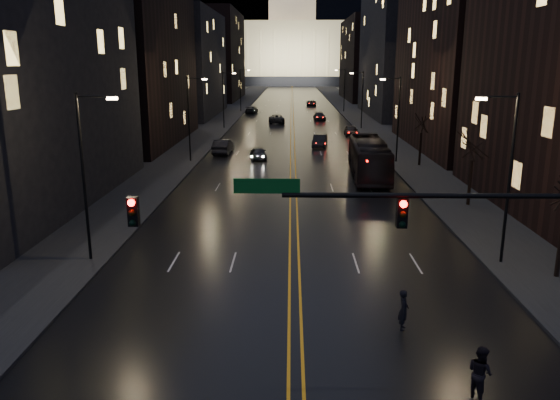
# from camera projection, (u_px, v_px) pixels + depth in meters

# --- Properties ---
(ground) EXTENTS (900.00, 900.00, 0.00)m
(ground) POSITION_uv_depth(u_px,v_px,m) (296.00, 362.00, 19.59)
(ground) COLOR black
(ground) RESTS_ON ground
(road) EXTENTS (20.00, 320.00, 0.02)m
(road) POSITION_uv_depth(u_px,v_px,m) (292.00, 102.00, 145.55)
(road) COLOR black
(road) RESTS_ON ground
(sidewalk_left) EXTENTS (8.00, 320.00, 0.16)m
(sidewalk_left) POSITION_uv_depth(u_px,v_px,m) (240.00, 102.00, 145.81)
(sidewalk_left) COLOR black
(sidewalk_left) RESTS_ON ground
(sidewalk_right) EXTENTS (8.00, 320.00, 0.16)m
(sidewalk_right) POSITION_uv_depth(u_px,v_px,m) (345.00, 102.00, 145.25)
(sidewalk_right) COLOR black
(sidewalk_right) RESTS_ON ground
(center_line) EXTENTS (0.62, 320.00, 0.01)m
(center_line) POSITION_uv_depth(u_px,v_px,m) (292.00, 102.00, 145.54)
(center_line) COLOR orange
(center_line) RESTS_ON road
(building_left_mid) EXTENTS (12.00, 30.00, 28.00)m
(building_left_mid) POSITION_uv_depth(u_px,v_px,m) (127.00, 33.00, 68.88)
(building_left_mid) COLOR black
(building_left_mid) RESTS_ON ground
(building_left_far) EXTENTS (12.00, 34.00, 20.00)m
(building_left_far) POSITION_uv_depth(u_px,v_px,m) (185.00, 64.00, 106.68)
(building_left_far) COLOR black
(building_left_far) RESTS_ON ground
(building_left_dist) EXTENTS (12.00, 40.00, 24.00)m
(building_left_dist) POSITION_uv_depth(u_px,v_px,m) (217.00, 56.00, 152.70)
(building_left_dist) COLOR black
(building_left_dist) RESTS_ON ground
(building_right_mid) EXTENTS (12.00, 34.00, 26.00)m
(building_right_mid) POSITION_uv_depth(u_px,v_px,m) (401.00, 48.00, 105.11)
(building_right_mid) COLOR black
(building_right_mid) RESTS_ON ground
(building_right_dist) EXTENTS (12.00, 40.00, 22.00)m
(building_right_dist) POSITION_uv_depth(u_px,v_px,m) (367.00, 60.00, 152.11)
(building_right_dist) COLOR black
(building_right_dist) RESTS_ON ground
(capitol) EXTENTS (90.00, 50.00, 58.50)m
(capitol) POSITION_uv_depth(u_px,v_px,m) (292.00, 47.00, 257.59)
(capitol) COLOR black
(capitol) RESTS_ON ground
(traffic_signal) EXTENTS (17.29, 0.45, 7.00)m
(traffic_signal) POSITION_uv_depth(u_px,v_px,m) (473.00, 228.00, 18.21)
(traffic_signal) COLOR black
(traffic_signal) RESTS_ON ground
(streetlamp_right_near) EXTENTS (2.13, 0.25, 9.00)m
(streetlamp_right_near) POSITION_uv_depth(u_px,v_px,m) (507.00, 171.00, 27.82)
(streetlamp_right_near) COLOR black
(streetlamp_right_near) RESTS_ON ground
(streetlamp_left_near) EXTENTS (2.13, 0.25, 9.00)m
(streetlamp_left_near) POSITION_uv_depth(u_px,v_px,m) (86.00, 169.00, 28.24)
(streetlamp_left_near) COLOR black
(streetlamp_left_near) RESTS_ON ground
(streetlamp_right_mid) EXTENTS (2.13, 0.25, 9.00)m
(streetlamp_right_mid) POSITION_uv_depth(u_px,v_px,m) (397.00, 115.00, 56.88)
(streetlamp_right_mid) COLOR black
(streetlamp_right_mid) RESTS_ON ground
(streetlamp_left_mid) EXTENTS (2.13, 0.25, 9.00)m
(streetlamp_left_mid) POSITION_uv_depth(u_px,v_px,m) (190.00, 114.00, 57.31)
(streetlamp_left_mid) COLOR black
(streetlamp_left_mid) RESTS_ON ground
(streetlamp_right_far) EXTENTS (2.13, 0.25, 9.00)m
(streetlamp_right_far) POSITION_uv_depth(u_px,v_px,m) (361.00, 97.00, 85.95)
(streetlamp_right_far) COLOR black
(streetlamp_right_far) RESTS_ON ground
(streetlamp_left_far) EXTENTS (2.13, 0.25, 9.00)m
(streetlamp_left_far) POSITION_uv_depth(u_px,v_px,m) (224.00, 97.00, 86.38)
(streetlamp_left_far) COLOR black
(streetlamp_left_far) RESTS_ON ground
(streetlamp_right_dist) EXTENTS (2.13, 0.25, 9.00)m
(streetlamp_right_dist) POSITION_uv_depth(u_px,v_px,m) (344.00, 88.00, 115.02)
(streetlamp_right_dist) COLOR black
(streetlamp_right_dist) RESTS_ON ground
(streetlamp_left_dist) EXTENTS (2.13, 0.25, 9.00)m
(streetlamp_left_dist) POSITION_uv_depth(u_px,v_px,m) (241.00, 88.00, 115.44)
(streetlamp_left_dist) COLOR black
(streetlamp_left_dist) RESTS_ON ground
(tree_right_mid) EXTENTS (2.40, 2.40, 6.65)m
(tree_right_mid) POSITION_uv_depth(u_px,v_px,m) (473.00, 146.00, 39.54)
(tree_right_mid) COLOR black
(tree_right_mid) RESTS_ON ground
(tree_right_far) EXTENTS (2.40, 2.40, 6.65)m
(tree_right_far) POSITION_uv_depth(u_px,v_px,m) (422.00, 122.00, 55.04)
(tree_right_far) COLOR black
(tree_right_far) RESTS_ON ground
(bus) EXTENTS (3.55, 12.87, 3.55)m
(bus) POSITION_uv_depth(u_px,v_px,m) (369.00, 158.00, 50.49)
(bus) COLOR black
(bus) RESTS_ON ground
(oncoming_car_a) EXTENTS (2.21, 4.37, 1.43)m
(oncoming_car_a) POSITION_uv_depth(u_px,v_px,m) (258.00, 153.00, 59.87)
(oncoming_car_a) COLOR black
(oncoming_car_a) RESTS_ON ground
(oncoming_car_b) EXTENTS (2.01, 5.26, 1.71)m
(oncoming_car_b) POSITION_uv_depth(u_px,v_px,m) (223.00, 146.00, 63.68)
(oncoming_car_b) COLOR black
(oncoming_car_b) RESTS_ON ground
(oncoming_car_c) EXTENTS (3.01, 5.78, 1.55)m
(oncoming_car_c) POSITION_uv_depth(u_px,v_px,m) (277.00, 119.00, 95.09)
(oncoming_car_c) COLOR black
(oncoming_car_c) RESTS_ON ground
(oncoming_car_d) EXTENTS (2.56, 5.35, 1.51)m
(oncoming_car_d) POSITION_uv_depth(u_px,v_px,m) (251.00, 110.00, 113.55)
(oncoming_car_d) COLOR black
(oncoming_car_d) RESTS_ON ground
(receding_car_a) EXTENTS (2.20, 4.78, 1.52)m
(receding_car_a) POSITION_uv_depth(u_px,v_px,m) (320.00, 141.00, 68.78)
(receding_car_a) COLOR black
(receding_car_a) RESTS_ON ground
(receding_car_b) EXTENTS (1.90, 4.65, 1.58)m
(receding_car_b) POSITION_uv_depth(u_px,v_px,m) (351.00, 131.00, 78.80)
(receding_car_b) COLOR black
(receding_car_b) RESTS_ON ground
(receding_car_c) EXTENTS (2.27, 4.95, 1.40)m
(receding_car_c) POSITION_uv_depth(u_px,v_px,m) (320.00, 117.00, 99.77)
(receding_car_c) COLOR black
(receding_car_c) RESTS_ON ground
(receding_car_d) EXTENTS (2.38, 5.00, 1.38)m
(receding_car_d) POSITION_uv_depth(u_px,v_px,m) (311.00, 103.00, 132.08)
(receding_car_d) COLOR black
(receding_car_d) RESTS_ON ground
(pedestrian_a) EXTENTS (0.52, 0.69, 1.70)m
(pedestrian_a) POSITION_uv_depth(u_px,v_px,m) (404.00, 310.00, 21.81)
(pedestrian_a) COLOR black
(pedestrian_a) RESTS_ON ground
(pedestrian_b) EXTENTS (0.81, 1.01, 1.82)m
(pedestrian_b) POSITION_uv_depth(u_px,v_px,m) (480.00, 372.00, 17.32)
(pedestrian_b) COLOR black
(pedestrian_b) RESTS_ON ground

